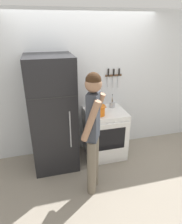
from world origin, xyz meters
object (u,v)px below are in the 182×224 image
object	(u,v)px
stove_range	(105,133)
utensil_jar	(112,104)
refrigerator	(53,115)
dutch_oven_pot	(99,110)
person	(93,129)
tea_kettle	(95,106)

from	to	relation	value
stove_range	utensil_jar	distance (m)	0.55
refrigerator	dutch_oven_pot	xyz separation A→B (m)	(0.76, -0.09, 0.03)
stove_range	dutch_oven_pot	bearing A→B (deg)	-146.71
stove_range	refrigerator	bearing A→B (deg)	-179.45
dutch_oven_pot	refrigerator	bearing A→B (deg)	172.89
refrigerator	person	xyz separation A→B (m)	(0.47, -0.77, 0.07)
refrigerator	stove_range	bearing A→B (deg)	0.55
dutch_oven_pot	tea_kettle	distance (m)	0.26
stove_range	utensil_jar	bearing A→B (deg)	42.75
refrigerator	utensil_jar	xyz separation A→B (m)	(1.09, 0.17, 0.00)
dutch_oven_pot	tea_kettle	xyz separation A→B (m)	(0.01, 0.26, -0.03)
stove_range	dutch_oven_pot	distance (m)	0.56
refrigerator	utensil_jar	size ratio (longest dim) A/B	7.36
refrigerator	tea_kettle	xyz separation A→B (m)	(0.77, 0.17, 0.01)
refrigerator	tea_kettle	bearing A→B (deg)	12.06
dutch_oven_pot	utensil_jar	bearing A→B (deg)	38.57
stove_range	person	distance (m)	1.06
refrigerator	stove_range	size ratio (longest dim) A/B	2.12
stove_range	tea_kettle	bearing A→B (deg)	132.82
refrigerator	dutch_oven_pot	distance (m)	0.77
tea_kettle	refrigerator	bearing A→B (deg)	-167.94
tea_kettle	utensil_jar	xyz separation A→B (m)	(0.32, 0.01, -0.00)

